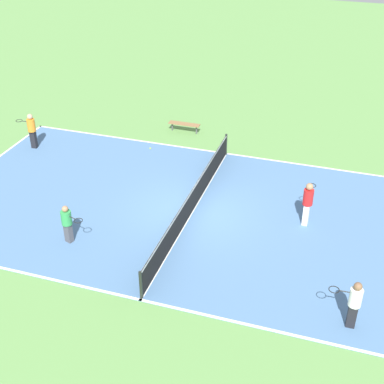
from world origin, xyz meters
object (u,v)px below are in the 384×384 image
at_px(tennis_ball_midcourt, 150,148).
at_px(player_far_green, 67,222).
at_px(bench, 184,125).
at_px(player_far_white, 354,302).
at_px(player_coach_red, 308,201).
at_px(player_center_orange, 32,129).
at_px(tennis_net, 192,200).

bearing_deg(tennis_ball_midcourt, player_far_green, -0.16).
relative_size(bench, player_far_white, 0.98).
xyz_separation_m(player_far_white, player_coach_red, (-4.72, -1.91, 0.09)).
bearing_deg(player_far_green, player_coach_red, 43.18).
xyz_separation_m(player_far_green, player_coach_red, (-3.60, 7.67, 0.17)).
height_order(bench, player_center_orange, player_center_orange).
relative_size(player_far_white, tennis_ball_midcourt, 23.36).
height_order(player_center_orange, player_coach_red, player_coach_red).
height_order(player_far_green, player_center_orange, player_center_orange).
height_order(player_far_white, player_center_orange, player_center_orange).
distance_m(tennis_net, player_far_white, 7.42).
distance_m(bench, player_far_green, 9.86).
xyz_separation_m(tennis_net, player_far_green, (3.09, -3.49, 0.31)).
distance_m(player_far_white, player_center_orange, 16.38).
distance_m(tennis_net, tennis_ball_midcourt, 5.64).
distance_m(player_center_orange, tennis_ball_midcourt, 5.48).
height_order(player_coach_red, tennis_ball_midcourt, player_coach_red).
xyz_separation_m(tennis_net, player_coach_red, (-0.51, 4.18, 0.48)).
height_order(player_far_green, tennis_ball_midcourt, player_far_green).
relative_size(player_far_white, player_coach_red, 0.92).
distance_m(player_far_white, player_coach_red, 5.10).
height_order(tennis_net, bench, tennis_net).
relative_size(player_center_orange, player_coach_red, 0.97).
xyz_separation_m(tennis_net, tennis_ball_midcourt, (-4.42, -3.47, -0.48)).
bearing_deg(tennis_net, player_far_green, -48.50).
bearing_deg(bench, tennis_ball_midcourt, -111.28).
height_order(player_center_orange, tennis_ball_midcourt, player_center_orange).
bearing_deg(tennis_ball_midcourt, bench, 158.72).
xyz_separation_m(player_far_green, tennis_ball_midcourt, (-7.51, 0.02, -0.79)).
relative_size(tennis_net, player_far_white, 6.32).
distance_m(player_center_orange, player_coach_red, 13.06).
bearing_deg(player_far_white, player_center_orange, -27.81).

